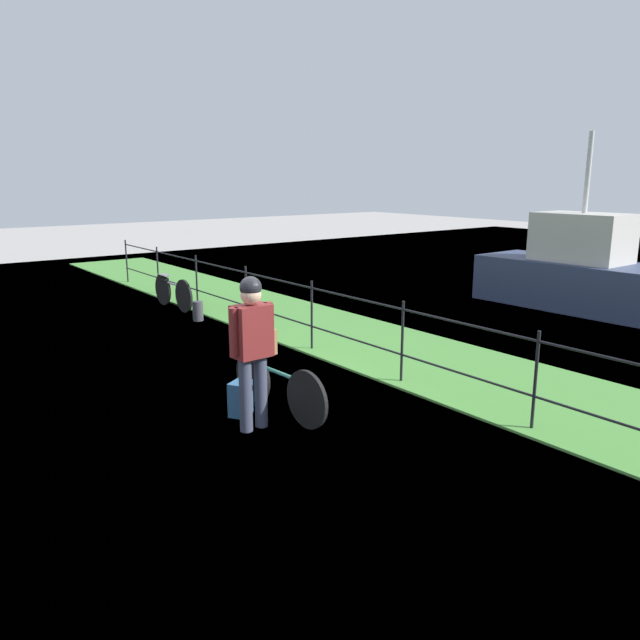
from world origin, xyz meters
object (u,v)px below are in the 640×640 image
(wooden_crate, at_px, (258,341))
(mooring_bollard, at_px, (198,311))
(moored_boat_near, at_px, (578,273))
(cyclist_person, at_px, (252,340))
(terrier_dog, at_px, (259,322))
(bicycle_main, at_px, (277,386))
(backpack_on_paving, at_px, (240,398))
(bicycle_parked, at_px, (173,292))

(wooden_crate, distance_m, mooring_bollard, 4.80)
(moored_boat_near, bearing_deg, cyclist_person, -81.07)
(terrier_dog, bearing_deg, cyclist_person, -37.63)
(bicycle_main, bearing_deg, moored_boat_near, 98.09)
(cyclist_person, bearing_deg, backpack_on_paving, 168.90)
(bicycle_parked, bearing_deg, mooring_bollard, -4.24)
(terrier_dog, xyz_separation_m, backpack_on_paving, (0.11, -0.33, -0.83))
(wooden_crate, xyz_separation_m, backpack_on_paving, (0.13, -0.33, -0.60))
(mooring_bollard, height_order, bicycle_parked, bicycle_parked)
(moored_boat_near, bearing_deg, backpack_on_paving, -83.84)
(backpack_on_paving, relative_size, moored_boat_near, 0.10)
(mooring_bollard, height_order, moored_boat_near, moored_boat_near)
(bicycle_main, relative_size, terrier_dog, 5.28)
(bicycle_main, relative_size, bicycle_parked, 1.03)
(cyclist_person, relative_size, mooring_bollard, 4.52)
(terrier_dog, relative_size, cyclist_person, 0.19)
(cyclist_person, distance_m, bicycle_parked, 6.77)
(cyclist_person, bearing_deg, terrier_dog, 142.37)
(bicycle_parked, bearing_deg, terrier_dog, -14.69)
(wooden_crate, relative_size, cyclist_person, 0.23)
(cyclist_person, relative_size, bicycle_parked, 1.03)
(wooden_crate, height_order, mooring_bollard, wooden_crate)
(backpack_on_paving, xyz_separation_m, mooring_bollard, (-4.67, 1.78, -0.01))
(terrier_dog, distance_m, mooring_bollard, 4.86)
(cyclist_person, bearing_deg, bicycle_main, 113.83)
(bicycle_main, distance_m, moored_boat_near, 8.37)
(terrier_dog, bearing_deg, moored_boat_near, 95.69)
(cyclist_person, bearing_deg, moored_boat_near, 98.93)
(cyclist_person, height_order, mooring_bollard, cyclist_person)
(wooden_crate, xyz_separation_m, terrier_dog, (0.02, 0.00, 0.23))
(mooring_bollard, bearing_deg, wooden_crate, -17.71)
(bicycle_main, distance_m, bicycle_parked, 6.43)
(mooring_bollard, bearing_deg, cyclist_person, -20.09)
(wooden_crate, distance_m, backpack_on_paving, 0.70)
(wooden_crate, bearing_deg, mooring_bollard, 162.29)
(bicycle_main, bearing_deg, terrier_dog, -176.72)
(bicycle_parked, bearing_deg, backpack_on_paving, -17.38)
(wooden_crate, relative_size, backpack_on_paving, 0.98)
(backpack_on_paving, bearing_deg, cyclist_person, -131.65)
(mooring_bollard, xyz_separation_m, bicycle_parked, (-1.34, 0.10, 0.17))
(wooden_crate, relative_size, terrier_dog, 1.23)
(backpack_on_paving, height_order, bicycle_parked, bicycle_parked)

